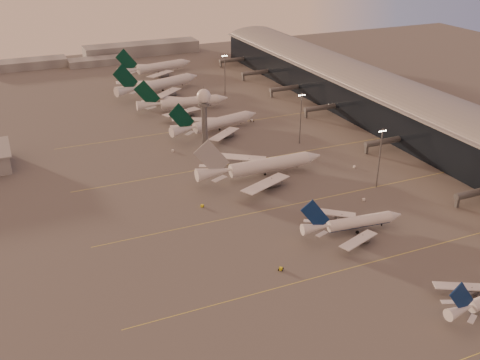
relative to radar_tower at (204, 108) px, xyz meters
name	(u,v)px	position (x,y,z in m)	size (l,w,h in m)	color
ground	(334,296)	(-5.00, -120.00, -20.95)	(700.00, 700.00, 0.00)	#5A5858
taxiway_markings	(322,197)	(25.00, -64.00, -20.94)	(180.00, 185.25, 0.02)	#E8DB52
terminal	(399,108)	(102.88, -9.91, -10.43)	(57.00, 362.00, 23.04)	black
radar_tower	(204,108)	(0.00, 0.00, 0.00)	(6.40, 6.40, 31.10)	#5B5E62
mast_b	(380,156)	(50.00, -65.00, -7.21)	(3.60, 0.56, 25.00)	#5B5E62
mast_c	(301,116)	(45.00, -10.00, -7.21)	(3.60, 0.56, 25.00)	#5B5E62
mast_d	(225,73)	(43.00, 80.00, -7.21)	(3.60, 0.56, 25.00)	#5B5E62
distant_horizon	(109,54)	(-2.38, 205.14, -17.06)	(165.00, 37.50, 9.00)	slate
narrowbody_mid	(353,224)	(20.22, -91.61, -17.85)	(39.17, 31.14, 15.31)	white
widebody_white	(261,169)	(11.43, -36.99, -17.42)	(57.91, 46.40, 20.37)	white
greentail_a	(216,125)	(13.98, 21.48, -17.55)	(52.13, 41.64, 19.22)	white
greentail_b	(184,105)	(10.03, 61.13, -17.51)	(53.64, 43.19, 19.48)	white
greentail_c	(159,87)	(7.28, 100.85, -17.00)	(59.28, 47.09, 22.37)	white
greentail_d	(156,69)	(18.12, 145.27, -17.27)	(56.57, 45.20, 20.84)	white
gsv_tug_mid	(281,269)	(-13.24, -102.26, -20.47)	(3.73, 3.63, 0.93)	yellow
gsv_truck_b	(365,198)	(38.31, -73.49, -19.91)	(5.24, 2.44, 2.04)	white
gsv_truck_c	(203,204)	(-20.79, -52.84, -19.91)	(5.12, 4.41, 2.03)	yellow
gsv_catering_b	(355,164)	(52.80, -45.57, -18.96)	(4.89, 2.41, 3.97)	white
gsv_tug_far	(223,171)	(-1.80, -26.67, -20.49)	(2.40, 3.40, 0.89)	white
gsv_truck_d	(173,149)	(-14.51, 4.70, -19.84)	(3.94, 5.69, 2.17)	white
gsv_tug_hangar	(252,121)	(37.21, 27.91, -20.41)	(4.04, 2.92, 1.04)	white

